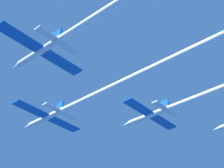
{
  "coord_description": "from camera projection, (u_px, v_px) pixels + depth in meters",
  "views": [
    {
      "loc": [
        -37.59,
        -48.91,
        -32.75
      ],
      "look_at": [
        0.19,
        -16.14,
        0.18
      ],
      "focal_mm": 58.95,
      "sensor_mm": 36.0,
      "label": 1
    }
  ],
  "objects": [
    {
      "name": "jet_right_wing",
      "position": [
        217.0,
        89.0,
        62.18
      ],
      "size": [
        14.77,
        49.1,
        2.45
      ],
      "color": "silver"
    },
    {
      "name": "jet_left_wing",
      "position": [
        105.0,
        10.0,
        46.27
      ],
      "size": [
        14.77,
        45.56,
        2.45
      ],
      "color": "silver"
    },
    {
      "name": "jet_lead",
      "position": [
        92.0,
        96.0,
        61.38
      ],
      "size": [
        14.77,
        43.23,
        2.45
      ],
      "color": "silver"
    }
  ]
}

